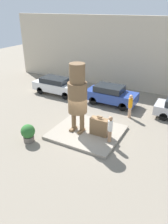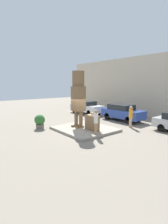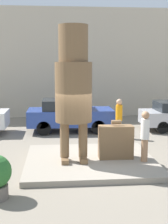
{
  "view_description": "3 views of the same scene",
  "coord_description": "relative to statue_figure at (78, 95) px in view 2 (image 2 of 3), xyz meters",
  "views": [
    {
      "loc": [
        5.78,
        -11.07,
        7.68
      ],
      "look_at": [
        -0.13,
        -0.18,
        1.63
      ],
      "focal_mm": 35.0,
      "sensor_mm": 36.0,
      "label": 1
    },
    {
      "loc": [
        10.58,
        -8.61,
        3.68
      ],
      "look_at": [
        0.26,
        -0.28,
        1.54
      ],
      "focal_mm": 28.0,
      "sensor_mm": 36.0,
      "label": 2
    },
    {
      "loc": [
        -1.19,
        -10.38,
        3.49
      ],
      "look_at": [
        -0.2,
        0.13,
        1.81
      ],
      "focal_mm": 50.0,
      "sensor_mm": 36.0,
      "label": 3
    }
  ],
  "objects": [
    {
      "name": "ground_plane",
      "position": [
        0.58,
        0.19,
        -2.81
      ],
      "size": [
        60.0,
        60.0,
        0.0
      ],
      "primitive_type": "plane",
      "color": "gray"
    },
    {
      "name": "pedestal",
      "position": [
        0.58,
        0.19,
        -2.72
      ],
      "size": [
        4.43,
        3.98,
        0.18
      ],
      "color": "gray",
      "rests_on": "ground_plane"
    },
    {
      "name": "building_backdrop",
      "position": [
        0.58,
        10.1,
        0.65
      ],
      "size": [
        28.0,
        0.6,
        6.92
      ],
      "color": "beige",
      "rests_on": "ground_plane"
    },
    {
      "name": "statue_figure",
      "position": [
        0.0,
        0.0,
        0.0
      ],
      "size": [
        1.22,
        1.22,
        4.49
      ],
      "color": "brown",
      "rests_on": "pedestal"
    },
    {
      "name": "giant_suitcase",
      "position": [
        1.47,
        0.19,
        -2.05
      ],
      "size": [
        1.18,
        0.48,
        1.35
      ],
      "color": "brown",
      "rests_on": "pedestal"
    },
    {
      "name": "tourist",
      "position": [
        2.37,
        -0.26,
        -1.69
      ],
      "size": [
        0.29,
        0.29,
        1.71
      ],
      "color": "#A87A56",
      "rests_on": "pedestal"
    },
    {
      "name": "parked_car_white",
      "position": [
        -5.36,
        5.26,
        -1.95
      ],
      "size": [
        4.66,
        1.79,
        1.58
      ],
      "color": "silver",
      "rests_on": "ground_plane"
    },
    {
      "name": "parked_car_blue",
      "position": [
        0.11,
        5.45,
        -1.93
      ],
      "size": [
        4.29,
        1.82,
        1.64
      ],
      "color": "#284293",
      "rests_on": "ground_plane"
    },
    {
      "name": "planter_pot",
      "position": [
        -2.18,
        -2.38,
        -2.19
      ],
      "size": [
        0.87,
        0.87,
        1.17
      ],
      "color": "#70665B",
      "rests_on": "ground_plane"
    },
    {
      "name": "worker_hivis",
      "position": [
        2.33,
        3.8,
        -1.81
      ],
      "size": [
        0.31,
        0.31,
        1.84
      ],
      "color": "tan",
      "rests_on": "ground_plane"
    }
  ]
}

